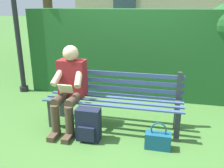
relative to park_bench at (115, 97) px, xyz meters
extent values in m
plane|color=#3D6B2D|center=(0.00, 0.08, -0.44)|extent=(60.00, 60.00, 0.00)
cube|color=#2D3338|center=(-0.88, 0.26, -0.23)|extent=(0.07, 0.07, 0.42)
cube|color=#2D3338|center=(0.88, 0.26, -0.23)|extent=(0.07, 0.07, 0.42)
cube|color=#2D3338|center=(-0.88, -0.10, -0.23)|extent=(0.07, 0.07, 0.42)
cube|color=#2D3338|center=(0.88, -0.10, -0.23)|extent=(0.07, 0.07, 0.42)
cube|color=#384C7A|center=(0.00, -0.15, 0.00)|extent=(1.92, 0.06, 0.02)
cube|color=#384C7A|center=(0.00, 0.00, 0.00)|extent=(1.92, 0.06, 0.02)
cube|color=#384C7A|center=(0.00, 0.16, 0.00)|extent=(1.92, 0.06, 0.02)
cube|color=#384C7A|center=(0.00, 0.31, 0.00)|extent=(1.92, 0.06, 0.02)
cube|color=#2D3338|center=(-0.88, -0.14, 0.20)|extent=(0.06, 0.06, 0.38)
cube|color=#2D3338|center=(0.88, -0.14, 0.20)|extent=(0.06, 0.06, 0.38)
cube|color=#384C7A|center=(0.00, -0.14, 0.09)|extent=(1.92, 0.02, 0.06)
cube|color=#384C7A|center=(0.00, -0.14, 0.20)|extent=(1.92, 0.02, 0.06)
cube|color=#384C7A|center=(0.00, -0.14, 0.31)|extent=(1.92, 0.02, 0.06)
cube|color=maroon|center=(0.61, 0.06, 0.27)|extent=(0.38, 0.22, 0.52)
sphere|color=#D8AD8C|center=(0.61, 0.08, 0.63)|extent=(0.22, 0.22, 0.22)
cylinder|color=#473828|center=(0.51, 0.27, 0.03)|extent=(0.13, 0.42, 0.13)
cylinder|color=#473828|center=(0.71, 0.27, 0.03)|extent=(0.13, 0.42, 0.13)
cylinder|color=#473828|center=(0.51, 0.48, -0.22)|extent=(0.12, 0.12, 0.44)
cylinder|color=#473828|center=(0.71, 0.48, -0.22)|extent=(0.12, 0.12, 0.44)
cube|color=#473828|center=(0.51, 0.56, -0.40)|extent=(0.10, 0.24, 0.07)
cube|color=#473828|center=(0.71, 0.56, -0.40)|extent=(0.10, 0.24, 0.07)
cylinder|color=#D8AD8C|center=(0.46, 0.20, 0.33)|extent=(0.14, 0.32, 0.26)
cylinder|color=#D8AD8C|center=(0.76, 0.20, 0.33)|extent=(0.14, 0.32, 0.26)
cube|color=beige|center=(0.61, 0.32, 0.19)|extent=(0.20, 0.07, 0.13)
cube|color=#1E5123|center=(-0.29, -1.47, 0.37)|extent=(4.50, 0.78, 1.62)
sphere|color=#1E5123|center=(0.83, -1.55, 0.86)|extent=(0.63, 0.63, 0.63)
cube|color=#334756|center=(1.11, -6.78, 1.29)|extent=(0.90, 0.04, 1.20)
cube|color=#191E33|center=(0.24, 0.48, -0.22)|extent=(0.31, 0.17, 0.44)
cube|color=#191E33|center=(0.24, 0.59, -0.31)|extent=(0.22, 0.04, 0.19)
cylinder|color=#191E33|center=(0.15, 0.38, -0.20)|extent=(0.04, 0.04, 0.26)
cylinder|color=#191E33|center=(0.34, 0.38, -0.20)|extent=(0.04, 0.04, 0.26)
cube|color=navy|center=(-0.65, 0.49, -0.33)|extent=(0.31, 0.14, 0.21)
torus|color=navy|center=(-0.65, 0.49, -0.18)|extent=(0.20, 0.02, 0.20)
cylinder|color=brown|center=(3.16, -4.32, 1.06)|extent=(0.29, 0.29, 3.00)
cylinder|color=black|center=(2.14, -1.02, -0.39)|extent=(0.17, 0.17, 0.10)
cylinder|color=black|center=(2.14, -1.02, 0.99)|extent=(0.10, 0.10, 2.85)
camera|label=1|loc=(-0.69, 3.15, 1.27)|focal=38.77mm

